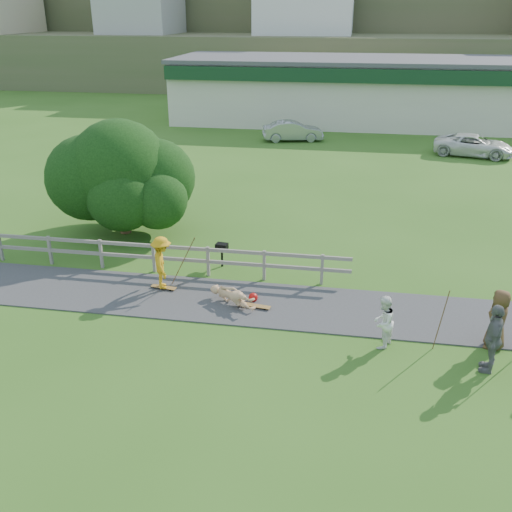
# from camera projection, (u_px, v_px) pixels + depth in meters

# --- Properties ---
(ground) EXTENTS (260.00, 260.00, 0.00)m
(ground) POSITION_uv_depth(u_px,v_px,m) (247.00, 327.00, 16.98)
(ground) COLOR #33611B
(ground) RESTS_ON ground
(path) EXTENTS (34.00, 3.00, 0.04)m
(path) POSITION_uv_depth(u_px,v_px,m) (255.00, 303.00, 18.32)
(path) COLOR #343437
(path) RESTS_ON ground
(fence) EXTENTS (15.05, 0.10, 1.10)m
(fence) POSITION_uv_depth(u_px,v_px,m) (137.00, 252.00, 20.39)
(fence) COLOR slate
(fence) RESTS_ON ground
(strip_mall) EXTENTS (32.50, 10.75, 5.10)m
(strip_mall) POSITION_uv_depth(u_px,v_px,m) (372.00, 90.00, 46.91)
(strip_mall) COLOR silver
(strip_mall) RESTS_ON ground
(skater_rider) EXTENTS (1.06, 1.33, 1.80)m
(skater_rider) POSITION_uv_depth(u_px,v_px,m) (162.00, 265.00, 18.89)
(skater_rider) COLOR orange
(skater_rider) RESTS_ON ground
(skater_fallen) EXTENTS (1.28, 1.69, 0.63)m
(skater_fallen) POSITION_uv_depth(u_px,v_px,m) (233.00, 296.00, 18.13)
(skater_fallen) COLOR tan
(skater_fallen) RESTS_ON ground
(spectator_a) EXTENTS (0.84, 0.93, 1.55)m
(spectator_a) POSITION_uv_depth(u_px,v_px,m) (383.00, 322.00, 15.72)
(spectator_a) COLOR white
(spectator_a) RESTS_ON ground
(spectator_b) EXTENTS (0.71, 1.20, 1.92)m
(spectator_b) POSITION_uv_depth(u_px,v_px,m) (493.00, 338.00, 14.60)
(spectator_b) COLOR slate
(spectator_b) RESTS_ON ground
(spectator_c) EXTENTS (0.86, 1.02, 1.77)m
(spectator_c) POSITION_uv_depth(u_px,v_px,m) (498.00, 320.00, 15.63)
(spectator_c) COLOR brown
(spectator_c) RESTS_ON ground
(car_silver) EXTENTS (4.50, 2.47, 1.40)m
(car_silver) POSITION_uv_depth(u_px,v_px,m) (293.00, 131.00, 40.70)
(car_silver) COLOR #96989D
(car_silver) RESTS_ON ground
(car_white) EXTENTS (5.33, 3.37, 1.37)m
(car_white) POSITION_uv_depth(u_px,v_px,m) (474.00, 145.00, 36.51)
(car_white) COLOR silver
(car_white) RESTS_ON ground
(tree) EXTENTS (6.65, 6.65, 3.28)m
(tree) POSITION_uv_depth(u_px,v_px,m) (122.00, 195.00, 23.56)
(tree) COLOR black
(tree) RESTS_ON ground
(bbq) EXTENTS (0.45, 0.37, 0.90)m
(bbq) POSITION_uv_depth(u_px,v_px,m) (222.00, 255.00, 20.82)
(bbq) COLOR black
(bbq) RESTS_ON ground
(longboard_rider) EXTENTS (0.90, 0.34, 0.10)m
(longboard_rider) POSITION_uv_depth(u_px,v_px,m) (164.00, 288.00, 19.23)
(longboard_rider) COLOR brown
(longboard_rider) RESTS_ON ground
(longboard_fallen) EXTENTS (0.90, 0.35, 0.10)m
(longboard_fallen) POSITION_uv_depth(u_px,v_px,m) (257.00, 307.00, 18.02)
(longboard_fallen) COLOR brown
(longboard_fallen) RESTS_ON ground
(helmet) EXTENTS (0.31, 0.31, 0.31)m
(helmet) POSITION_uv_depth(u_px,v_px,m) (253.00, 297.00, 18.41)
(helmet) COLOR #B20F0D
(helmet) RESTS_ON ground
(pole_rider) EXTENTS (0.03, 0.03, 2.03)m
(pole_rider) POSITION_uv_depth(u_px,v_px,m) (183.00, 259.00, 19.12)
(pole_rider) COLOR brown
(pole_rider) RESTS_ON ground
(pole_spec_left) EXTENTS (0.03, 0.03, 1.85)m
(pole_spec_left) POSITION_uv_depth(u_px,v_px,m) (441.00, 320.00, 15.53)
(pole_spec_left) COLOR brown
(pole_spec_left) RESTS_ON ground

